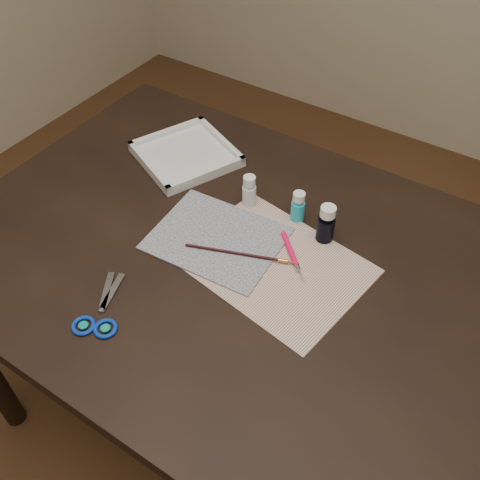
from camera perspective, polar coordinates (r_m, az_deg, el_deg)
The scene contains 11 objects.
ground at distance 1.79m, azimuth -0.00°, elevation -18.34°, with size 3.50×3.50×0.02m, color #422614.
table at distance 1.46m, azimuth -0.00°, elevation -11.73°, with size 1.30×0.90×0.75m, color black.
paper at distance 1.14m, azimuth 3.68°, elevation -2.57°, with size 0.37×0.28×0.00m, color silver.
canvas at distance 1.19m, azimuth -2.50°, elevation 0.18°, with size 0.28×0.22×0.00m, color black.
paint_bottle_white at distance 1.25m, azimuth 0.99°, elevation 5.30°, with size 0.03×0.03×0.08m, color silver.
paint_bottle_cyan at distance 1.22m, azimuth 6.21°, elevation 3.59°, with size 0.03×0.03×0.08m, color #21B2C7.
paint_bottle_navy at distance 1.18m, azimuth 9.18°, elevation 1.75°, with size 0.04×0.04×0.09m, color black.
paintbrush at distance 1.15m, azimuth 0.07°, elevation -1.47°, with size 0.25×0.01×0.01m, color black, non-canonical shape.
craft_knife at distance 1.15m, azimuth 5.67°, elevation -1.79°, with size 0.15×0.01×0.01m, color #FF0C54, non-canonical shape.
scissors at distance 1.10m, azimuth -14.64°, elevation -6.56°, with size 0.18×0.09×0.01m, color silver, non-canonical shape.
palette_tray at distance 1.42m, azimuth -5.78°, elevation 9.13°, with size 0.23×0.23×0.03m, color silver.
Camera 1 is at (0.43, -0.66, 1.60)m, focal length 40.00 mm.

